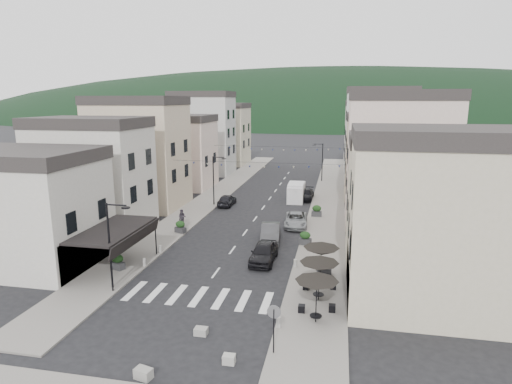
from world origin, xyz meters
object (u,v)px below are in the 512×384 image
at_px(parked_car_e, 227,200).
at_px(pedestrian_b, 182,217).
at_px(parked_car_a, 264,252).
at_px(parked_car_c, 296,220).
at_px(parked_car_d, 306,195).
at_px(parked_car_b, 270,233).
at_px(delivery_van, 296,192).
at_px(pedestrian_a, 182,221).

bearing_deg(parked_car_e, pedestrian_b, 76.96).
bearing_deg(parked_car_a, pedestrian_b, 141.41).
relative_size(parked_car_c, parked_car_d, 1.07).
distance_m(parked_car_b, delivery_van, 16.43).
distance_m(parked_car_c, parked_car_e, 11.56).
distance_m(parked_car_b, pedestrian_b, 9.96).
bearing_deg(parked_car_d, parked_car_a, -90.86).
height_order(parked_car_c, delivery_van, delivery_van).
height_order(parked_car_e, pedestrian_a, pedestrian_a).
relative_size(parked_car_b, pedestrian_a, 2.61).
relative_size(parked_car_e, delivery_van, 0.82).
relative_size(parked_car_a, parked_car_e, 1.12).
height_order(parked_car_a, parked_car_d, parked_car_a).
bearing_deg(parked_car_a, pedestrian_a, 145.51).
relative_size(parked_car_d, pedestrian_b, 2.85).
distance_m(parked_car_c, parked_car_d, 12.10).
xyz_separation_m(parked_car_d, delivery_van, (-1.13, -0.78, 0.49)).
bearing_deg(pedestrian_b, parked_car_b, -20.27).
xyz_separation_m(parked_car_d, parked_car_e, (-9.11, -4.99, 0.03)).
distance_m(parked_car_b, parked_car_c, 5.40).
bearing_deg(parked_car_d, delivery_van, -142.48).
relative_size(parked_car_c, parked_car_e, 1.21).
height_order(parked_car_b, pedestrian_b, pedestrian_b).
bearing_deg(delivery_van, parked_car_e, -153.22).
relative_size(parked_car_a, delivery_van, 0.92).
bearing_deg(parked_car_d, parked_car_b, -92.98).
distance_m(parked_car_c, pedestrian_b, 11.54).
xyz_separation_m(parked_car_a, pedestrian_a, (-9.31, 6.55, 0.24)).
xyz_separation_m(parked_car_c, parked_car_e, (-9.11, 7.10, 0.01)).
xyz_separation_m(delivery_van, pedestrian_b, (-10.20, -13.50, -0.24)).
bearing_deg(parked_car_b, delivery_van, 80.70).
bearing_deg(parked_car_b, parked_car_e, 114.01).
bearing_deg(delivery_van, parked_car_a, -92.06).
bearing_deg(pedestrian_a, delivery_van, 71.33).
distance_m(parked_car_c, delivery_van, 11.39).
relative_size(delivery_van, pedestrian_a, 2.76).
distance_m(parked_car_e, pedestrian_a, 10.90).
distance_m(parked_car_d, parked_car_e, 10.39).
relative_size(parked_car_b, pedestrian_b, 2.92).
xyz_separation_m(parked_car_e, delivery_van, (7.99, 4.22, 0.47)).
bearing_deg(delivery_van, parked_car_d, 33.47).
distance_m(parked_car_c, pedestrian_a, 11.42).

